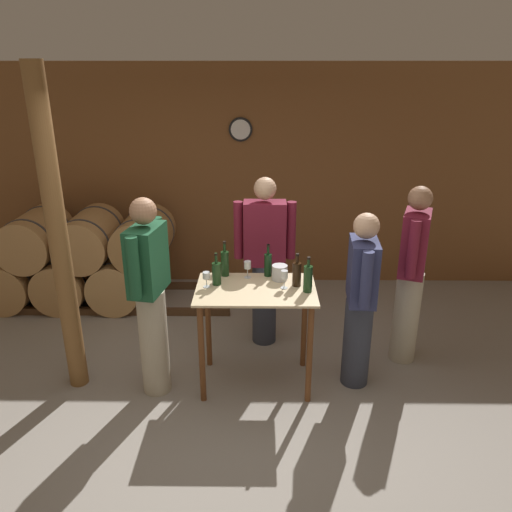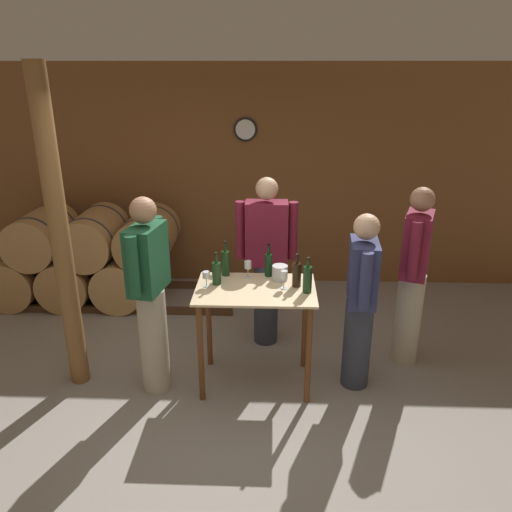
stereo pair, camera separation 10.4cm
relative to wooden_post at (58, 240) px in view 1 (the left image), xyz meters
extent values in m
plane|color=gray|center=(1.43, -0.43, -1.35)|extent=(14.00, 14.00, 0.00)
cube|color=brown|center=(1.43, 2.32, 0.00)|extent=(8.40, 0.05, 2.70)
cylinder|color=black|center=(1.37, 2.28, 0.59)|extent=(0.28, 0.03, 0.28)
cylinder|color=white|center=(1.37, 2.26, 0.59)|extent=(0.23, 0.01, 0.23)
cube|color=#4C331E|center=(-0.65, 1.29, -1.31)|extent=(3.85, 0.06, 0.08)
cube|color=#4C331E|center=(-0.65, 2.00, -1.31)|extent=(3.85, 0.06, 0.08)
cylinder|color=#AD7F4C|center=(-1.27, 1.65, -1.05)|extent=(0.59, 0.89, 0.59)
cylinder|color=#38383D|center=(-1.27, 1.38, -1.05)|extent=(0.61, 0.03, 0.61)
cylinder|color=#38383D|center=(-1.27, 1.91, -1.05)|extent=(0.61, 0.03, 0.61)
cylinder|color=#AD7F4C|center=(-0.65, 1.65, -1.05)|extent=(0.59, 0.89, 0.59)
cylinder|color=#38383D|center=(-0.65, 1.38, -1.05)|extent=(0.61, 0.03, 0.61)
cylinder|color=#38383D|center=(-0.65, 1.91, -1.05)|extent=(0.61, 0.03, 0.61)
cylinder|color=tan|center=(-0.03, 1.65, -1.05)|extent=(0.59, 0.89, 0.59)
cylinder|color=#38383D|center=(-0.03, 1.38, -1.05)|extent=(0.61, 0.03, 0.61)
cylinder|color=#38383D|center=(-0.03, 1.91, -1.05)|extent=(0.61, 0.03, 0.61)
cylinder|color=#AD7F4C|center=(-0.96, 1.65, -0.55)|extent=(0.59, 0.89, 0.59)
cylinder|color=#38383D|center=(-0.96, 1.38, -0.55)|extent=(0.61, 0.03, 0.61)
cylinder|color=#38383D|center=(-0.96, 1.91, -0.55)|extent=(0.61, 0.03, 0.61)
cylinder|color=#AD7F4C|center=(-0.34, 1.65, -0.55)|extent=(0.59, 0.89, 0.59)
cylinder|color=#38383D|center=(-0.34, 1.38, -0.55)|extent=(0.61, 0.03, 0.61)
cylinder|color=#38383D|center=(-0.34, 1.91, -0.55)|extent=(0.61, 0.03, 0.61)
cylinder|color=#9E7242|center=(0.28, 1.65, -0.55)|extent=(0.59, 0.89, 0.59)
cylinder|color=#38383D|center=(0.28, 1.38, -0.55)|extent=(0.61, 0.03, 0.61)
cylinder|color=#38383D|center=(0.28, 1.91, -0.55)|extent=(0.61, 0.03, 0.61)
cube|color=beige|center=(1.58, 0.03, -0.44)|extent=(1.00, 0.65, 0.02)
cylinder|color=brown|center=(1.14, -0.24, -0.90)|extent=(0.05, 0.05, 0.90)
cylinder|color=brown|center=(2.02, -0.24, -0.90)|extent=(0.05, 0.05, 0.90)
cylinder|color=brown|center=(1.14, 0.30, -0.90)|extent=(0.05, 0.05, 0.90)
cylinder|color=brown|center=(2.02, 0.30, -0.90)|extent=(0.05, 0.05, 0.90)
cylinder|color=brown|center=(0.00, 0.00, 0.00)|extent=(0.16, 0.16, 2.70)
cylinder|color=#193819|center=(1.25, 0.11, -0.33)|extent=(0.08, 0.08, 0.19)
cylinder|color=#193819|center=(1.25, 0.11, -0.19)|extent=(0.02, 0.02, 0.09)
cylinder|color=black|center=(1.25, 0.11, -0.16)|extent=(0.03, 0.03, 0.02)
cylinder|color=#193819|center=(1.31, 0.30, -0.32)|extent=(0.07, 0.07, 0.22)
cylinder|color=#193819|center=(1.31, 0.30, -0.16)|extent=(0.02, 0.02, 0.10)
cylinder|color=black|center=(1.31, 0.30, -0.12)|extent=(0.03, 0.03, 0.02)
cylinder|color=black|center=(1.68, 0.30, -0.33)|extent=(0.07, 0.07, 0.20)
cylinder|color=black|center=(1.68, 0.30, -0.18)|extent=(0.02, 0.02, 0.09)
cylinder|color=black|center=(1.68, 0.30, -0.15)|extent=(0.03, 0.03, 0.02)
cylinder|color=black|center=(1.92, 0.09, -0.33)|extent=(0.07, 0.07, 0.21)
cylinder|color=black|center=(1.92, 0.09, -0.18)|extent=(0.02, 0.02, 0.08)
cylinder|color=black|center=(1.92, 0.09, -0.15)|extent=(0.03, 0.03, 0.02)
cylinder|color=#193819|center=(2.00, -0.03, -0.32)|extent=(0.07, 0.07, 0.22)
cylinder|color=#193819|center=(2.00, -0.03, -0.17)|extent=(0.02, 0.02, 0.08)
cylinder|color=black|center=(2.00, -0.03, -0.14)|extent=(0.03, 0.03, 0.02)
cylinder|color=silver|center=(1.17, 0.05, -0.43)|extent=(0.06, 0.06, 0.00)
cylinder|color=silver|center=(1.17, 0.05, -0.39)|extent=(0.01, 0.01, 0.07)
cylinder|color=silver|center=(1.17, 0.05, -0.32)|extent=(0.06, 0.06, 0.06)
cylinder|color=silver|center=(1.50, 0.25, -0.43)|extent=(0.06, 0.06, 0.00)
cylinder|color=silver|center=(1.50, 0.25, -0.39)|extent=(0.01, 0.01, 0.08)
cylinder|color=silver|center=(1.50, 0.25, -0.31)|extent=(0.06, 0.06, 0.07)
cylinder|color=silver|center=(1.81, 0.03, -0.43)|extent=(0.06, 0.06, 0.00)
cylinder|color=silver|center=(1.81, 0.03, -0.38)|extent=(0.01, 0.01, 0.09)
cylinder|color=silver|center=(1.81, 0.03, -0.31)|extent=(0.06, 0.06, 0.07)
cylinder|color=silver|center=(1.78, 0.21, -0.36)|extent=(0.13, 0.13, 0.13)
cylinder|color=#333847|center=(2.46, 0.04, -0.94)|extent=(0.24, 0.24, 0.81)
cube|color=navy|center=(2.46, 0.04, -0.28)|extent=(0.25, 0.42, 0.53)
sphere|color=tan|center=(2.46, 0.04, 0.11)|extent=(0.21, 0.21, 0.21)
cylinder|color=navy|center=(2.48, 0.29, -0.25)|extent=(0.09, 0.09, 0.48)
cylinder|color=navy|center=(2.44, -0.21, -0.25)|extent=(0.09, 0.09, 0.48)
cylinder|color=#B7AD93|center=(2.99, 0.43, -0.90)|extent=(0.24, 0.24, 0.90)
cube|color=maroon|center=(2.99, 0.43, -0.17)|extent=(0.34, 0.45, 0.57)
sphere|color=#9E7051|center=(2.99, 0.43, 0.24)|extent=(0.21, 0.21, 0.21)
cylinder|color=maroon|center=(3.07, 0.66, -0.14)|extent=(0.09, 0.09, 0.51)
cylinder|color=maroon|center=(2.90, 0.19, -0.14)|extent=(0.09, 0.09, 0.51)
cylinder|color=#333847|center=(1.66, 0.75, -0.93)|extent=(0.24, 0.24, 0.85)
cube|color=maroon|center=(1.66, 0.75, -0.19)|extent=(0.40, 0.22, 0.62)
sphere|color=tan|center=(1.66, 0.75, 0.25)|extent=(0.21, 0.21, 0.21)
cylinder|color=maroon|center=(1.91, 0.75, -0.16)|extent=(0.09, 0.09, 0.56)
cylinder|color=maroon|center=(1.41, 0.75, -0.16)|extent=(0.09, 0.09, 0.56)
cylinder|color=#B7AD93|center=(0.72, -0.09, -0.88)|extent=(0.24, 0.24, 0.95)
cube|color=#194C2D|center=(0.72, -0.09, -0.13)|extent=(0.29, 0.43, 0.55)
sphere|color=#9E7051|center=(0.72, -0.09, 0.27)|extent=(0.21, 0.21, 0.21)
cylinder|color=#194C2D|center=(0.68, -0.34, -0.10)|extent=(0.09, 0.09, 0.49)
cylinder|color=#194C2D|center=(0.76, 0.15, -0.10)|extent=(0.09, 0.09, 0.49)
camera|label=1|loc=(1.62, -3.75, 1.31)|focal=35.00mm
camera|label=2|loc=(1.72, -3.75, 1.31)|focal=35.00mm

